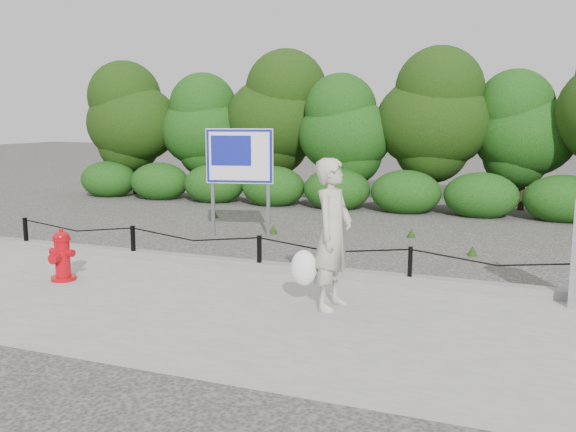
# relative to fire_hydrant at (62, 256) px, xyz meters

# --- Properties ---
(ground) EXTENTS (90.00, 90.00, 0.00)m
(ground) POSITION_rel_fire_hydrant_xyz_m (2.63, 1.67, -0.47)
(ground) COLOR #2D2B28
(ground) RESTS_ON ground
(sidewalk) EXTENTS (14.00, 4.00, 0.08)m
(sidewalk) POSITION_rel_fire_hydrant_xyz_m (2.63, -0.33, -0.43)
(sidewalk) COLOR gray
(sidewalk) RESTS_ON ground
(curb) EXTENTS (14.00, 0.22, 0.14)m
(curb) POSITION_rel_fire_hydrant_xyz_m (2.63, 1.72, -0.32)
(curb) COLOR slate
(curb) RESTS_ON sidewalk
(chain_barrier) EXTENTS (10.06, 0.06, 0.60)m
(chain_barrier) POSITION_rel_fire_hydrant_xyz_m (2.63, 1.67, -0.01)
(chain_barrier) COLOR black
(chain_barrier) RESTS_ON sidewalk
(treeline) EXTENTS (20.49, 3.87, 4.96)m
(treeline) POSITION_rel_fire_hydrant_xyz_m (3.13, 10.61, 2.16)
(treeline) COLOR black
(treeline) RESTS_ON ground
(fire_hydrant) EXTENTS (0.43, 0.43, 0.82)m
(fire_hydrant) POSITION_rel_fire_hydrant_xyz_m (0.00, 0.00, 0.00)
(fire_hydrant) COLOR #B5060F
(fire_hydrant) RESTS_ON sidewalk
(pedestrian) EXTENTS (0.82, 0.79, 2.01)m
(pedestrian) POSITION_rel_fire_hydrant_xyz_m (4.33, 0.18, 0.58)
(pedestrian) COLOR #B7B29D
(pedestrian) RESTS_ON sidewalk
(advertising_sign) EXTENTS (1.46, 0.42, 2.38)m
(advertising_sign) POSITION_rel_fire_hydrant_xyz_m (0.87, 4.59, 1.21)
(advertising_sign) COLOR slate
(advertising_sign) RESTS_ON ground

